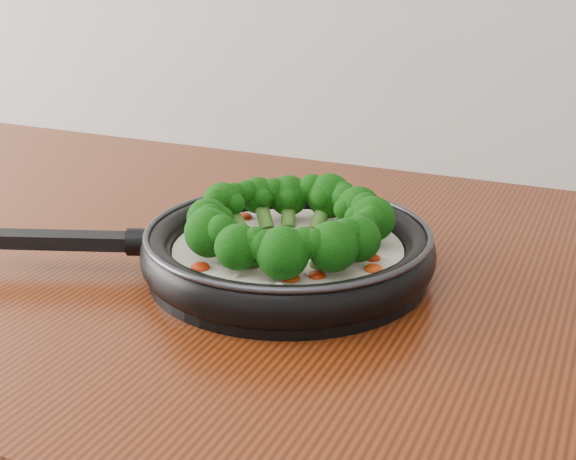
% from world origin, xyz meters
% --- Properties ---
extents(skillet, '(0.50, 0.40, 0.09)m').
position_xyz_m(skillet, '(0.03, 1.06, 0.93)').
color(skillet, black).
rests_on(skillet, counter).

